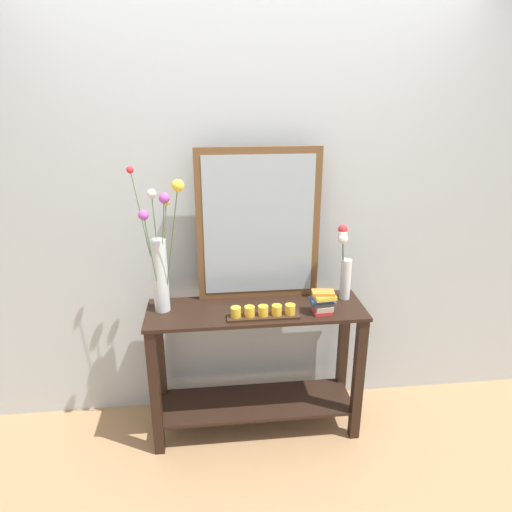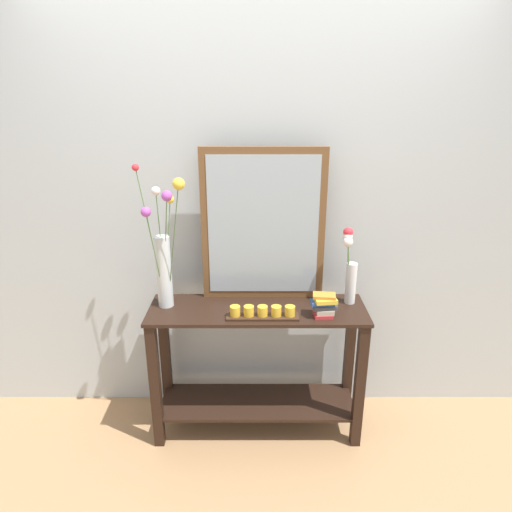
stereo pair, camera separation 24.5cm
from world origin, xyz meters
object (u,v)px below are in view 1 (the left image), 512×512
(mirror_leaning, at_px, (259,226))
(vase_right, at_px, (345,264))
(console_table, at_px, (256,359))
(book_stack, at_px, (323,302))
(tall_vase_left, at_px, (160,260))
(candle_tray, at_px, (263,312))

(mirror_leaning, bearing_deg, vase_right, -10.27)
(console_table, bearing_deg, book_stack, -14.57)
(tall_vase_left, bearing_deg, candle_tray, -13.96)
(console_table, relative_size, book_stack, 8.43)
(tall_vase_left, xyz_separation_m, vase_right, (1.03, 0.05, -0.08))
(mirror_leaning, bearing_deg, candle_tray, -91.18)
(tall_vase_left, height_order, book_stack, tall_vase_left)
(book_stack, bearing_deg, vase_right, 45.91)
(mirror_leaning, relative_size, vase_right, 1.93)
(tall_vase_left, xyz_separation_m, book_stack, (0.87, -0.12, -0.24))
(candle_tray, relative_size, book_stack, 2.69)
(mirror_leaning, bearing_deg, tall_vase_left, -166.07)
(tall_vase_left, height_order, vase_right, tall_vase_left)
(console_table, distance_m, vase_right, 0.76)
(console_table, relative_size, mirror_leaning, 1.40)
(candle_tray, bearing_deg, book_stack, 2.64)
(console_table, distance_m, candle_tray, 0.38)
(candle_tray, xyz_separation_m, book_stack, (0.33, 0.02, 0.04))
(console_table, height_order, book_stack, book_stack)
(mirror_leaning, height_order, book_stack, mirror_leaning)
(candle_tray, bearing_deg, mirror_leaning, 88.82)
(vase_right, bearing_deg, tall_vase_left, -177.40)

